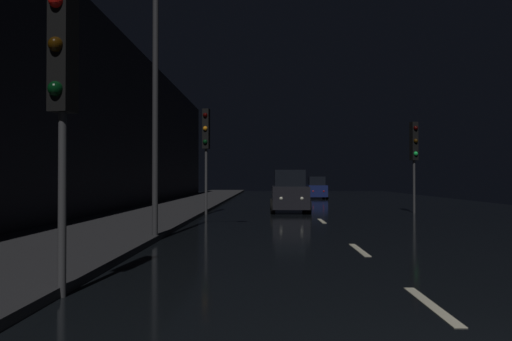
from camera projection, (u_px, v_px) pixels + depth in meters
ground at (307, 210)px, 28.58m from camera, size 27.20×84.00×0.02m
sidewalk_left at (172, 208)px, 28.73m from camera, size 4.40×84.00×0.15m
building_facade_left at (106, 119)px, 25.35m from camera, size 0.80×63.00×9.19m
lane_centerline at (325, 223)px, 20.03m from camera, size 0.16×26.78×0.01m
traffic_light_far_right at (414, 148)px, 25.92m from camera, size 0.37×0.48×4.52m
traffic_light_far_left at (206, 137)px, 24.88m from camera, size 0.35×0.48×5.03m
traffic_light_near_left at (62, 70)px, 7.60m from camera, size 0.37×0.48×4.58m
streetlamp_overhead at (171, 52)px, 14.45m from camera, size 1.70×0.44×8.01m
car_approaching_headlights at (290, 193)px, 26.82m from camera, size 1.97×4.26×2.15m
car_distant_taillights at (316, 189)px, 44.20m from camera, size 1.71×3.70×1.87m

